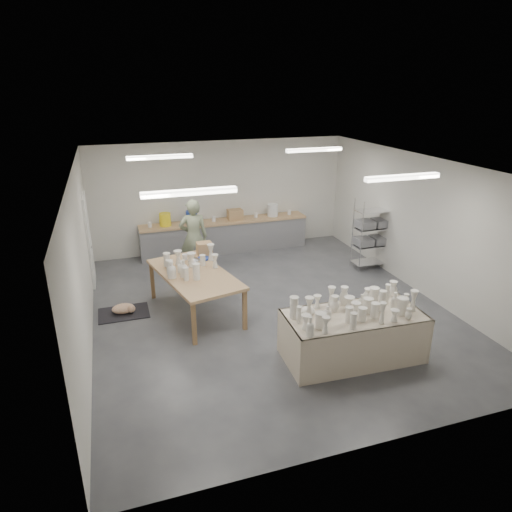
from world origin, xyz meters
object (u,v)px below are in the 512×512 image
object	(u,v)px
drying_table	(353,334)
potter	(194,237)
work_table	(193,270)
red_stool	(193,260)

from	to	relation	value
drying_table	potter	distance (m)	4.87
drying_table	work_table	bearing A→B (deg)	133.14
drying_table	work_table	world-z (taller)	work_table
potter	red_stool	distance (m)	0.73
potter	red_stool	world-z (taller)	potter
drying_table	potter	world-z (taller)	potter
drying_table	potter	size ratio (longest dim) A/B	1.26
work_table	potter	world-z (taller)	potter
potter	red_stool	size ratio (longest dim) A/B	5.56
work_table	potter	size ratio (longest dim) A/B	1.37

